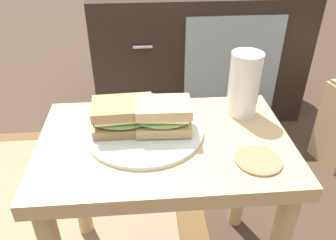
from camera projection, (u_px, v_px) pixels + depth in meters
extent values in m
cube|color=tan|center=(164.00, 145.00, 0.76)|extent=(0.56, 0.36, 0.04)
cylinder|color=tan|center=(78.00, 183.00, 0.99)|extent=(0.04, 0.04, 0.43)
cylinder|color=tan|center=(242.00, 173.00, 1.02)|extent=(0.04, 0.04, 0.43)
cube|color=black|center=(197.00, 51.00, 1.66)|extent=(0.96, 0.44, 0.58)
cube|color=#8C9EA8|center=(232.00, 67.00, 1.47)|extent=(0.42, 0.01, 0.44)
cylinder|color=silver|center=(143.00, 47.00, 1.38)|extent=(0.08, 0.01, 0.01)
cylinder|color=silver|center=(145.00, 95.00, 1.50)|extent=(0.08, 0.01, 0.01)
cube|color=brown|center=(55.00, 191.00, 1.25)|extent=(1.07, 0.80, 0.01)
cube|color=#937556|center=(55.00, 190.00, 1.25)|extent=(0.87, 0.65, 0.00)
cylinder|color=silver|center=(144.00, 130.00, 0.77)|extent=(0.27, 0.27, 0.01)
cube|color=#9E7A4C|center=(124.00, 124.00, 0.76)|extent=(0.13, 0.09, 0.02)
ellipsoid|color=#729E4C|center=(123.00, 117.00, 0.75)|extent=(0.15, 0.10, 0.02)
cube|color=beige|center=(123.00, 113.00, 0.75)|extent=(0.13, 0.09, 0.01)
cube|color=#9E7A4C|center=(123.00, 108.00, 0.74)|extent=(0.14, 0.10, 0.02)
cube|color=tan|center=(164.00, 124.00, 0.76)|extent=(0.12, 0.09, 0.02)
ellipsoid|color=#8CB260|center=(164.00, 117.00, 0.75)|extent=(0.13, 0.10, 0.02)
cube|color=beige|center=(164.00, 113.00, 0.74)|extent=(0.12, 0.09, 0.01)
cube|color=tan|center=(164.00, 107.00, 0.74)|extent=(0.12, 0.09, 0.02)
cylinder|color=silver|center=(244.00, 84.00, 0.80)|extent=(0.07, 0.07, 0.16)
cylinder|color=#C67219|center=(243.00, 90.00, 0.81)|extent=(0.07, 0.07, 0.12)
cylinder|color=white|center=(247.00, 65.00, 0.78)|extent=(0.07, 0.07, 0.01)
cylinder|color=#996B47|center=(258.00, 160.00, 0.69)|extent=(0.10, 0.10, 0.01)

